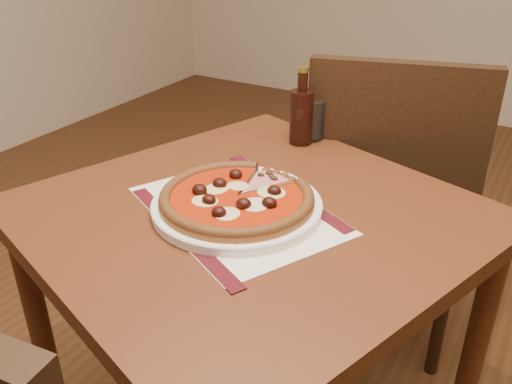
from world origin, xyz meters
TOP-DOWN VIEW (x-y plane):
  - table at (-0.18, 0.05)m, footprint 1.02×1.02m
  - chair_far at (-0.07, 0.64)m, footprint 0.56×0.56m
  - placemat at (-0.21, 0.03)m, footprint 0.50×0.44m
  - plate at (-0.21, 0.03)m, footprint 0.33×0.33m
  - pizza at (-0.21, 0.03)m, footprint 0.30×0.30m
  - ham_slice at (-0.18, 0.11)m, footprint 0.09×0.13m
  - water_glass at (-0.25, 0.45)m, footprint 0.09×0.09m
  - bottle at (-0.25, 0.41)m, footprint 0.06×0.06m

SIDE VIEW (x-z plane):
  - chair_far at x=-0.07m, z-range 0.07..1.03m
  - table at x=-0.18m, z-range 0.27..1.02m
  - placemat at x=-0.21m, z-range 0.75..0.75m
  - plate at x=-0.21m, z-range 0.75..0.77m
  - ham_slice at x=-0.18m, z-range 0.77..0.79m
  - pizza at x=-0.21m, z-range 0.76..0.80m
  - water_glass at x=-0.25m, z-range 0.75..0.85m
  - bottle at x=-0.25m, z-range 0.73..0.92m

